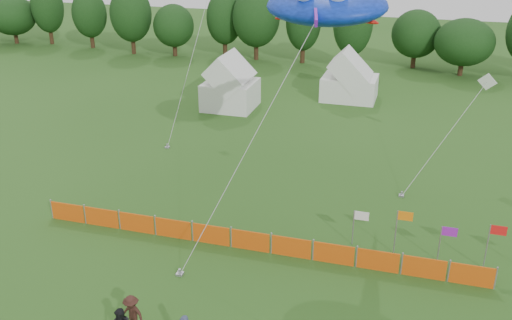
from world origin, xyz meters
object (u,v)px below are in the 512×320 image
(spectator_c, at_px, (132,315))
(tent_right, at_px, (350,80))
(stingray_kite, at_px, (328,5))
(tent_left, at_px, (230,86))
(barrier_fence, at_px, (250,241))

(spectator_c, bearing_deg, tent_right, 94.61)
(spectator_c, xyz_separation_m, stingray_kite, (5.04, 11.10, 10.19))
(spectator_c, distance_m, stingray_kite, 15.89)
(tent_left, height_order, tent_right, tent_left)
(tent_right, bearing_deg, stingray_kite, -86.14)
(barrier_fence, height_order, stingray_kite, stingray_kite)
(barrier_fence, bearing_deg, tent_right, 87.79)
(tent_right, height_order, stingray_kite, stingray_kite)
(spectator_c, bearing_deg, stingray_kite, 76.36)
(stingray_kite, bearing_deg, tent_right, 93.86)
(tent_left, bearing_deg, stingray_kite, -57.41)
(barrier_fence, bearing_deg, stingray_kite, 59.31)
(stingray_kite, bearing_deg, barrier_fence, -120.69)
(tent_right, distance_m, spectator_c, 33.18)
(tent_left, relative_size, stingray_kite, 0.28)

